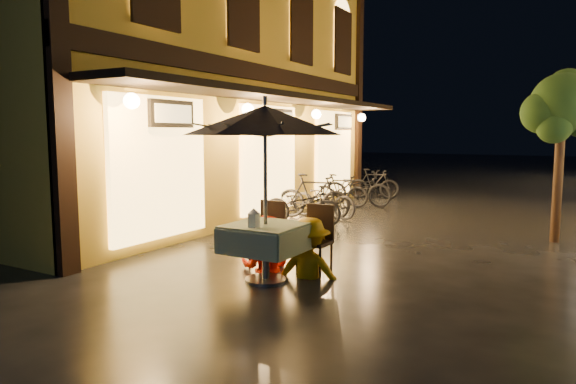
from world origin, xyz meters
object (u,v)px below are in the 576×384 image
Objects in this scene: cafe_table at (266,238)px; table_lantern at (254,217)px; bicycle_0 at (302,205)px; person_orange at (266,217)px; patio_umbrella at (265,120)px; person_yellow at (309,219)px.

cafe_table is 0.43m from table_lantern.
bicycle_0 reaches higher than cafe_table.
person_orange is at bearing -172.49° from bicycle_0.
patio_umbrella is 1.59× the size of person_orange.
cafe_table is 0.68m from person_yellow.
bicycle_0 is (-1.96, 3.41, -0.35)m from person_yellow.
table_lantern is at bearing -90.00° from patio_umbrella.
person_orange is 0.90× the size of bicycle_0.
patio_umbrella is (0.00, 0.00, 1.56)m from cafe_table.
bicycle_0 is (-1.57, 4.21, -0.47)m from table_lantern.
person_orange is (-0.34, 0.81, -0.14)m from table_lantern.
person_yellow is at bearing 64.30° from table_lantern.
cafe_table is at bearing -170.64° from bicycle_0.
person_orange is at bearing -12.77° from person_yellow.
person_orange is 3.63m from bicycle_0.
patio_umbrella is 9.84× the size of table_lantern.
patio_umbrella is at bearing 103.07° from person_orange.
person_orange reaches higher than bicycle_0.
cafe_table is 0.57× the size of bicycle_0.
bicycle_0 is at bearing 111.74° from cafe_table.
patio_umbrella is 1.53× the size of person_yellow.
person_yellow is (0.39, 0.52, -1.34)m from patio_umbrella.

